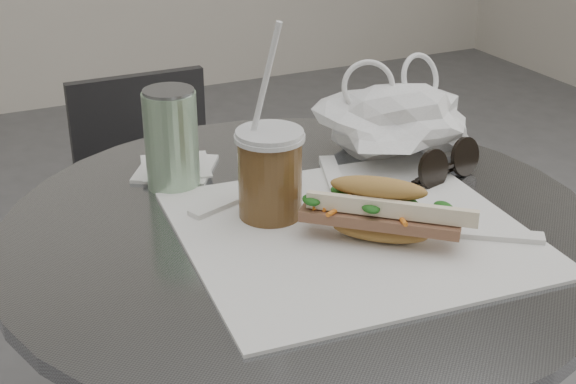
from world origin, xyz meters
name	(u,v)px	position (x,y,z in m)	size (l,w,h in m)	color
chair_far	(167,266)	(0.01, 0.87, 0.32)	(0.37, 0.38, 0.71)	#2F2F31
sandwich_paper	(353,232)	(0.04, 0.14, 0.74)	(0.40, 0.38, 0.00)	white
banh_mi	(380,211)	(0.06, 0.11, 0.78)	(0.23, 0.22, 0.08)	#B88245
iced_coffee	(270,174)	(-0.03, 0.22, 0.80)	(0.09, 0.09, 0.25)	brown
sunglasses	(448,166)	(0.24, 0.22, 0.76)	(0.12, 0.06, 0.06)	black
plastic_bag	(400,124)	(0.22, 0.32, 0.79)	(0.22, 0.17, 0.11)	white
napkin_stack	(176,168)	(-0.09, 0.42, 0.74)	(0.14, 0.14, 0.01)	white
drink_can	(171,139)	(-0.11, 0.37, 0.81)	(0.07, 0.07, 0.14)	#599758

